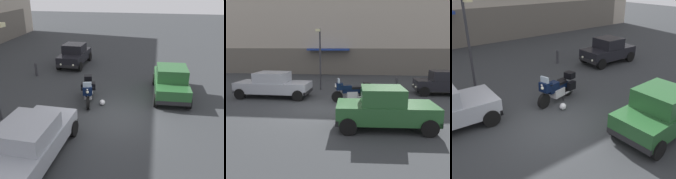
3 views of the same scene
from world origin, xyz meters
The scene contains 9 objects.
ground_plane centered at (0.00, 0.00, 0.00)m, with size 80.00×80.00×0.00m, color #2D3033.
building_facade_rear centered at (0.00, 14.68, 6.02)m, with size 39.10×3.40×12.14m.
motorcycle centered at (1.34, 1.68, 0.62)m, with size 2.23×1.03×1.36m.
helmet centered at (1.04, 0.89, 0.14)m, with size 0.28×0.28×0.28m, color silver.
car_sedan_far centered at (-3.57, 2.37, 0.78)m, with size 4.62×2.04×1.56m.
car_compact_side centered at (7.08, 4.19, 0.77)m, with size 3.50×1.74×1.56m.
car_wagon_end centered at (2.79, -2.44, 0.81)m, with size 3.93×1.93×1.64m.
streetlamp_curbside centered at (-1.09, 4.92, 2.66)m, with size 0.28×0.94×4.31m.
bollard_curbside centered at (4.44, 5.96, 0.46)m, with size 0.16×0.16×0.87m.
Camera 2 is at (1.87, -11.19, 3.26)m, focal length 36.88 mm.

